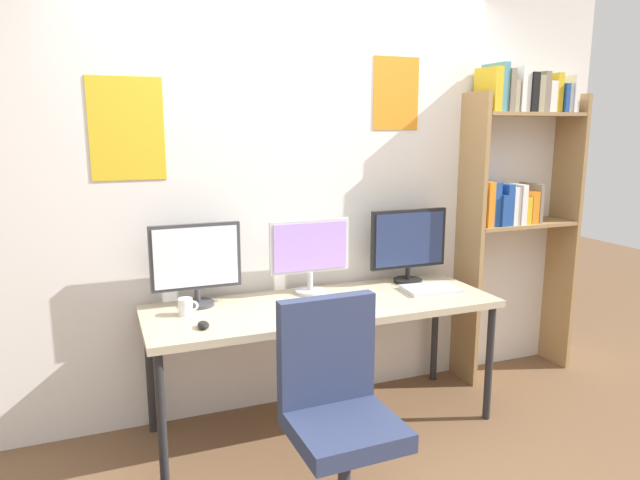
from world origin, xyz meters
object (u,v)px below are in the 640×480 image
(desk, at_px, (323,312))
(coffee_mug, at_px, (186,307))
(monitor_left, at_px, (196,261))
(monitor_right, at_px, (409,243))
(office_chair, at_px, (339,437))
(monitor_center, at_px, (310,252))
(bookshelf, at_px, (517,176))
(laptop_closed, at_px, (430,289))
(keyboard_main, at_px, (340,313))
(computer_mouse, at_px, (203,325))

(desk, bearing_deg, coffee_mug, 174.70)
(monitor_left, xyz_separation_m, monitor_right, (1.32, 0.00, 0.01))
(office_chair, height_order, coffee_mug, office_chair)
(desk, relative_size, monitor_center, 4.03)
(monitor_left, distance_m, coffee_mug, 0.26)
(monitor_center, bearing_deg, bookshelf, 0.66)
(monitor_left, height_order, laptop_closed, monitor_left)
(monitor_right, xyz_separation_m, keyboard_main, (-0.66, -0.44, -0.24))
(monitor_right, bearing_deg, bookshelf, 1.19)
(laptop_closed, distance_m, coffee_mug, 1.44)
(bookshelf, bearing_deg, laptop_closed, -162.99)
(computer_mouse, height_order, coffee_mug, coffee_mug)
(monitor_center, bearing_deg, office_chair, -103.75)
(monitor_left, bearing_deg, laptop_closed, -9.62)
(computer_mouse, bearing_deg, office_chair, -54.43)
(bookshelf, relative_size, computer_mouse, 21.89)
(office_chair, bearing_deg, monitor_center, 76.25)
(bookshelf, relative_size, laptop_closed, 6.57)
(desk, height_order, monitor_center, monitor_center)
(desk, distance_m, monitor_right, 0.76)
(bookshelf, bearing_deg, office_chair, -149.46)
(computer_mouse, relative_size, laptop_closed, 0.30)
(desk, distance_m, computer_mouse, 0.72)
(office_chair, bearing_deg, bookshelf, 30.54)
(monitor_right, bearing_deg, monitor_center, -179.99)
(desk, distance_m, monitor_left, 0.76)
(bookshelf, height_order, monitor_left, bookshelf)
(office_chair, distance_m, keyboard_main, 0.71)
(desk, relative_size, monitor_left, 4.00)
(keyboard_main, bearing_deg, desk, 90.00)
(monitor_right, height_order, coffee_mug, monitor_right)
(office_chair, bearing_deg, monitor_right, 47.96)
(monitor_left, distance_m, computer_mouse, 0.44)
(keyboard_main, xyz_separation_m, computer_mouse, (-0.70, 0.07, 0.01))
(bookshelf, height_order, office_chair, bookshelf)
(desk, relative_size, computer_mouse, 20.45)
(monitor_center, distance_m, monitor_right, 0.66)
(keyboard_main, relative_size, laptop_closed, 1.13)
(computer_mouse, bearing_deg, bookshelf, 10.18)
(monitor_right, height_order, laptop_closed, monitor_right)
(desk, xyz_separation_m, monitor_center, (0.00, 0.21, 0.30))
(bookshelf, height_order, computer_mouse, bookshelf)
(monitor_left, bearing_deg, monitor_center, -0.00)
(desk, bearing_deg, computer_mouse, -166.81)
(monitor_left, height_order, coffee_mug, monitor_left)
(monitor_center, relative_size, coffee_mug, 4.59)
(monitor_right, relative_size, keyboard_main, 1.43)
(bookshelf, height_order, keyboard_main, bookshelf)
(monitor_center, relative_size, monitor_right, 0.95)
(monitor_left, bearing_deg, coffee_mug, -120.63)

